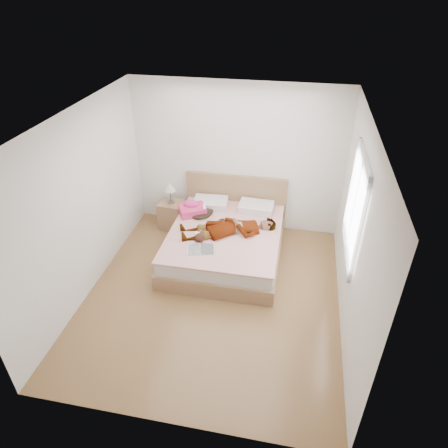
% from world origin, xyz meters
% --- Properties ---
extents(ground, '(4.00, 4.00, 0.00)m').
position_xyz_m(ground, '(0.00, 0.00, 0.00)').
color(ground, '#4D3018').
rests_on(ground, ground).
extents(woman, '(1.66, 1.11, 0.21)m').
position_xyz_m(woman, '(0.07, 0.95, 0.62)').
color(woman, white).
rests_on(woman, bed).
extents(hair, '(0.47, 0.55, 0.07)m').
position_xyz_m(hair, '(-0.50, 1.40, 0.55)').
color(hair, black).
rests_on(hair, bed).
extents(phone, '(0.07, 0.09, 0.05)m').
position_xyz_m(phone, '(-0.43, 1.35, 0.68)').
color(phone, silver).
rests_on(phone, bed).
extents(room_shell, '(4.00, 4.00, 4.00)m').
position_xyz_m(room_shell, '(1.77, 0.30, 1.50)').
color(room_shell, white).
rests_on(room_shell, ground).
extents(bed, '(1.80, 2.08, 1.00)m').
position_xyz_m(bed, '(0.00, 1.04, 0.28)').
color(bed, brown).
rests_on(bed, ground).
extents(towel, '(0.54, 0.50, 0.22)m').
position_xyz_m(towel, '(-0.65, 1.37, 0.60)').
color(towel, '#FF457E').
rests_on(towel, bed).
extents(magazine, '(0.48, 0.37, 0.02)m').
position_xyz_m(magazine, '(-0.26, 0.38, 0.52)').
color(magazine, white).
rests_on(magazine, bed).
extents(coffee_mug, '(0.14, 0.11, 0.10)m').
position_xyz_m(coffee_mug, '(-0.37, 0.66, 0.56)').
color(coffee_mug, white).
rests_on(coffee_mug, bed).
extents(plush_toy, '(0.17, 0.24, 0.12)m').
position_xyz_m(plush_toy, '(-0.33, 0.62, 0.58)').
color(plush_toy, black).
rests_on(plush_toy, bed).
extents(nightstand, '(0.46, 0.42, 0.90)m').
position_xyz_m(nightstand, '(-1.12, 1.65, 0.30)').
color(nightstand, olive).
rests_on(nightstand, ground).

